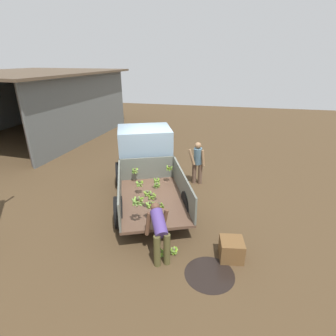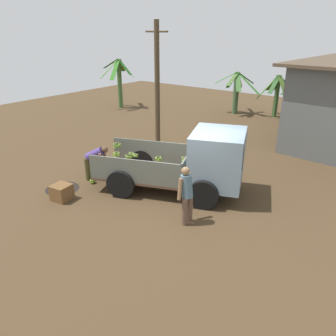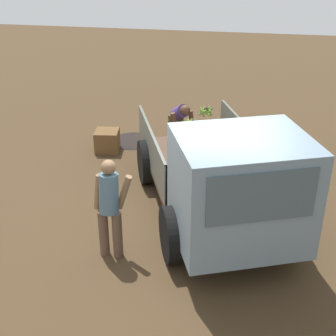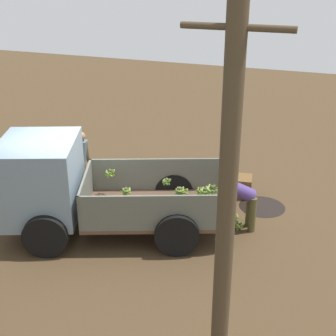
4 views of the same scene
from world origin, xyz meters
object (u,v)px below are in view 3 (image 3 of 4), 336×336
Objects in this scene: cargo_truck at (230,185)px; wooden_crate_0 at (107,141)px; banana_bunch_on_ground_1 at (165,148)px; banana_bunch_on_ground_0 at (179,146)px; person_foreground_visitor at (110,205)px; person_worker_loading at (179,120)px.

wooden_crate_0 is at bearing -158.25° from cargo_truck.
cargo_truck is 3.82m from banana_bunch_on_ground_1.
banana_bunch_on_ground_0 reaches higher than banana_bunch_on_ground_1.
person_foreground_visitor is 3.99m from banana_bunch_on_ground_1.
banana_bunch_on_ground_1 is at bearing 0.77° from person_foreground_visitor.
cargo_truck reaches higher than person_foreground_visitor.
person_foreground_visitor is at bearing 18.22° from wooden_crate_0.
wooden_crate_0 is (-3.15, -2.98, -0.84)m from cargo_truck.
banana_bunch_on_ground_1 is at bearing 96.54° from wooden_crate_0.
person_worker_loading is at bearing 101.21° from wooden_crate_0.
cargo_truck is 3.07× the size of person_foreground_visitor.
cargo_truck reaches higher than banana_bunch_on_ground_1.
person_worker_loading is 1.74m from wooden_crate_0.
person_worker_loading is (-3.47, -1.35, -0.33)m from cargo_truck.
banana_bunch_on_ground_0 is 0.36m from banana_bunch_on_ground_1.
wooden_crate_0 is (0.32, -1.63, -0.51)m from person_worker_loading.
person_foreground_visitor is 4.17m from banana_bunch_on_ground_0.
banana_bunch_on_ground_1 is (-3.30, -1.66, -0.99)m from cargo_truck.
banana_bunch_on_ground_1 is 0.42× the size of wooden_crate_0.
person_foreground_visitor is at bearing -1.32° from banana_bunch_on_ground_1.
wooden_crate_0 is at bearing -83.46° from banana_bunch_on_ground_1.
person_foreground_visitor is at bearing -32.92° from person_worker_loading.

